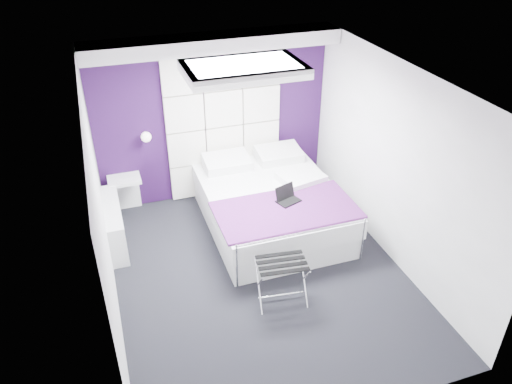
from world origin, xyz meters
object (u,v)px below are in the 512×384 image
Objects in this scene: wall_lamp at (146,136)px; nightstand at (124,179)px; luggage_rack at (281,281)px; radiator at (115,224)px; laptop at (287,197)px; bed at (271,206)px.

wall_lamp is 0.31× the size of nightstand.
luggage_rack is at bearing -66.07° from wall_lamp.
nightstand is (0.24, 0.72, 0.29)m from radiator.
wall_lamp reaches higher than luggage_rack.
nightstand is at bearing -174.29° from wall_lamp.
luggage_rack is 1.31m from laptop.
nightstand is at bearing 128.44° from luggage_rack.
luggage_rack is (-0.42, -1.52, -0.05)m from bed.
radiator is 2.08× the size of luggage_rack.
wall_lamp is at bearing 49.90° from radiator.
bed is (1.56, -1.06, -0.88)m from wall_lamp.
bed is 3.96× the size of luggage_rack.
laptop is (1.66, -1.44, -0.52)m from wall_lamp.
wall_lamp is 2.08m from bed.
radiator is at bearing -130.10° from wall_lamp.
bed is at bearing -34.06° from wall_lamp.
bed is 4.77× the size of nightstand.
luggage_rack is at bearing -105.42° from bed.
bed is 2.22m from nightstand.
wall_lamp reaches higher than nightstand.
laptop is at bearing -34.33° from nightstand.
bed reaches higher than luggage_rack.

